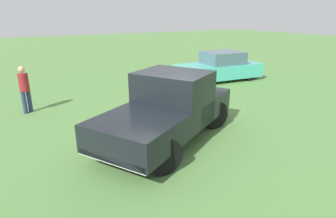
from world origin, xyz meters
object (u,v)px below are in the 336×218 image
(person_bystander, at_px, (24,87))
(sedan_near, at_px, (219,67))
(pickup_truck, at_px, (170,106))
(traffic_cone, at_px, (132,88))

(person_bystander, bearing_deg, sedan_near, -117.48)
(sedan_near, bearing_deg, pickup_truck, 45.60)
(pickup_truck, xyz_separation_m, person_bystander, (3.17, -4.34, -0.05))
(sedan_near, height_order, traffic_cone, sedan_near)
(pickup_truck, height_order, traffic_cone, pickup_truck)
(person_bystander, xyz_separation_m, traffic_cone, (-4.06, -0.38, -0.63))
(pickup_truck, bearing_deg, person_bystander, -83.58)
(traffic_cone, bearing_deg, person_bystander, 5.40)
(sedan_near, relative_size, person_bystander, 2.76)
(traffic_cone, bearing_deg, sedan_near, -177.75)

